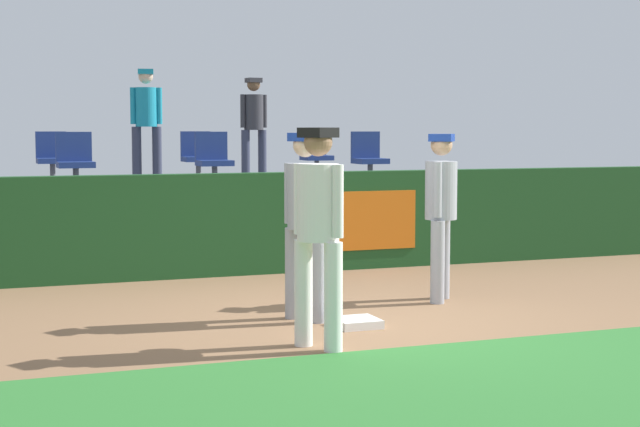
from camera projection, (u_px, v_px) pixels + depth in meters
The scene contains 16 objects.
ground_plane at pixel (355, 324), 9.42m from camera, with size 60.00×60.00×0.00m, color #846042.
grass_foreground_strip at pixel (485, 387), 7.10m from camera, with size 18.00×2.80×0.01m, color #2D722D.
first_base at pixel (357, 323), 9.29m from camera, with size 0.40×0.40×0.08m, color white.
player_fielder_home at pixel (318, 222), 8.29m from camera, with size 0.49×0.60×1.89m.
player_runner_visitor at pixel (305, 212), 9.51m from camera, with size 0.48×0.48×1.84m.
player_coach_visitor at pixel (441, 205), 10.60m from camera, with size 0.49×0.49×1.82m.
field_wall at pixel (252, 224), 12.61m from camera, with size 18.00×0.26×1.31m.
bleacher_platform at pixel (204, 219), 15.02m from camera, with size 18.00×4.80×0.99m, color #59595E.
seat_front_right at pixel (368, 156), 14.67m from camera, with size 0.45×0.44×0.84m.
seat_front_center at pixel (213, 158), 13.84m from camera, with size 0.47×0.44×0.84m.
seat_back_center at pixel (197, 154), 15.59m from camera, with size 0.48×0.44×0.84m.
seat_back_left at pixel (52, 156), 14.81m from camera, with size 0.45×0.44×0.84m.
seat_back_right at pixel (315, 153), 16.28m from camera, with size 0.46×0.44×0.84m.
seat_front_left at pixel (75, 159), 13.17m from camera, with size 0.48×0.44×0.84m.
spectator_hooded at pixel (146, 117), 16.22m from camera, with size 0.51×0.42×1.86m.
spectator_capped at pixel (254, 121), 16.85m from camera, with size 0.49×0.37×1.75m.
Camera 1 is at (-3.56, -8.59, 1.88)m, focal length 54.93 mm.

